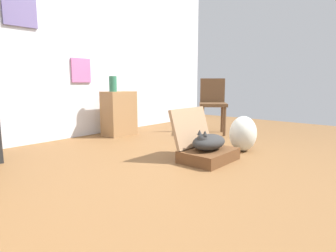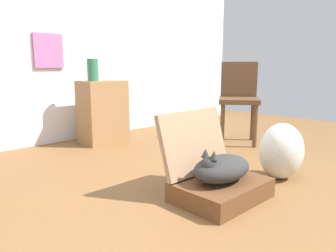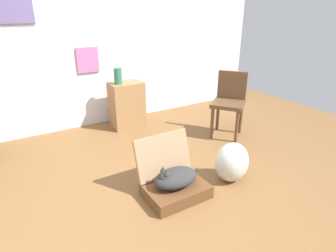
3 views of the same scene
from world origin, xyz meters
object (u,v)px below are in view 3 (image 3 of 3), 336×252
plastic_bag_white (232,162)px  chair (229,101)px  cat (175,177)px  vase_tall (118,76)px  suitcase_base (176,190)px  side_table (127,105)px

plastic_bag_white → chair: 1.23m
cat → chair: bearing=30.6°
vase_tall → chair: bearing=-39.1°
suitcase_base → chair: chair is taller
vase_tall → chair: (1.20, -0.98, -0.30)m
suitcase_base → plastic_bag_white: plastic_bag_white is taller
side_table → cat: bearing=-100.4°
vase_tall → suitcase_base: bearing=-96.7°
cat → vase_tall: size_ratio=2.23×
side_table → chair: size_ratio=0.77×
cat → chair: 1.68m
cat → chair: (1.42, 0.84, 0.28)m
vase_tall → plastic_bag_white: bearing=-77.4°
side_table → vase_tall: (-0.12, -0.02, 0.45)m
plastic_bag_white → side_table: bearing=99.1°
chair → plastic_bag_white: bearing=-76.8°
suitcase_base → cat: size_ratio=1.12×
suitcase_base → vase_tall: vase_tall is taller
suitcase_base → side_table: bearing=79.8°
side_table → chair: (1.08, -1.00, 0.15)m
suitcase_base → side_table: (0.33, 1.85, 0.28)m
cat → plastic_bag_white: plastic_bag_white is taller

